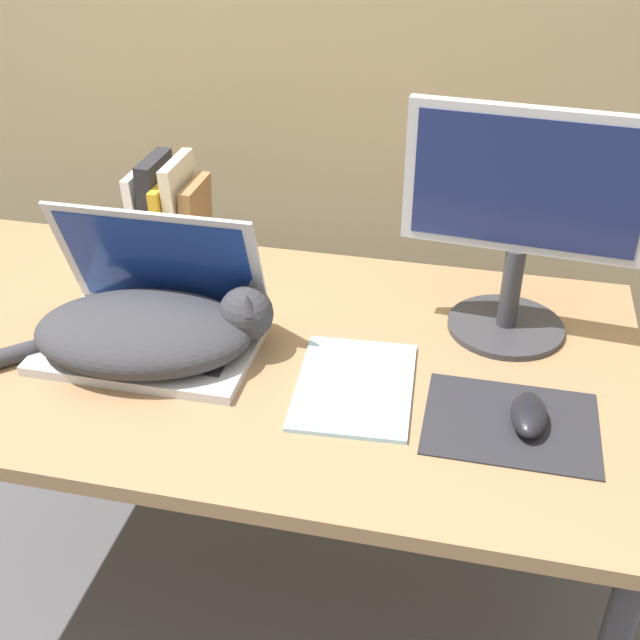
% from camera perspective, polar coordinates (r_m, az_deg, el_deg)
% --- Properties ---
extents(desk, '(1.43, 0.76, 0.75)m').
position_cam_1_polar(desk, '(1.49, -5.98, -4.07)').
color(desk, '#93704C').
rests_on(desk, ground_plane).
extents(laptop, '(0.38, 0.25, 0.25)m').
position_cam_1_polar(laptop, '(1.45, -11.76, 0.04)').
color(laptop, '#B7B7BC').
rests_on(laptop, desk).
extents(cat, '(0.48, 0.29, 0.13)m').
position_cam_1_polar(cat, '(1.41, -11.91, -0.77)').
color(cat, '#333338').
rests_on(cat, desk).
extents(external_monitor, '(0.41, 0.21, 0.42)m').
position_cam_1_polar(external_monitor, '(1.41, 14.16, 7.20)').
color(external_monitor, '#333338').
rests_on(external_monitor, desk).
extents(mousepad, '(0.27, 0.21, 0.00)m').
position_cam_1_polar(mousepad, '(1.30, 13.42, -7.14)').
color(mousepad, '#232328').
rests_on(mousepad, desk).
extents(computer_mouse, '(0.06, 0.11, 0.04)m').
position_cam_1_polar(computer_mouse, '(1.29, 14.63, -6.51)').
color(computer_mouse, black).
rests_on(computer_mouse, mousepad).
extents(book_row, '(0.14, 0.16, 0.23)m').
position_cam_1_polar(book_row, '(1.70, -10.57, 7.30)').
color(book_row, white).
rests_on(book_row, desk).
extents(notepad, '(0.21, 0.27, 0.01)m').
position_cam_1_polar(notepad, '(1.34, 2.49, -4.69)').
color(notepad, '#99C6E0').
rests_on(notepad, desk).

